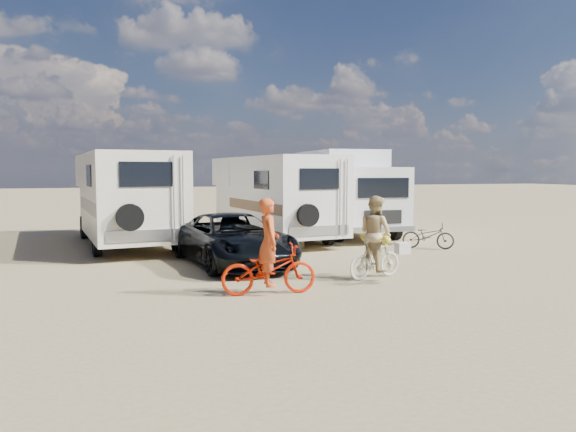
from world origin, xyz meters
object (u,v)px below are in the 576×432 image
object	(u,v)px
rv_main	(274,198)
rider_man	(269,251)
rv_left	(125,199)
bike_woman	(375,259)
dark_suv	(233,239)
cooler	(220,248)
rider_woman	(375,241)
box_truck	(348,193)
bike_man	(269,269)
crate	(295,242)
bike_parked	(428,236)

from	to	relation	value
rv_main	rider_man	size ratio (longest dim) A/B	4.04
rv_left	bike_woman	xyz separation A→B (m)	(5.14, -7.80, -1.05)
dark_suv	cooler	size ratio (longest dim) A/B	9.45
rider_woman	box_truck	bearing A→B (deg)	-35.63
rider_woman	bike_man	bearing A→B (deg)	90.20
bike_woman	rider_woman	bearing A→B (deg)	-0.00
bike_man	box_truck	bearing A→B (deg)	-27.89
bike_man	crate	bearing A→B (deg)	-18.44
bike_man	rider_woman	distance (m)	2.87
box_truck	bike_woman	size ratio (longest dim) A/B	4.38
rv_main	dark_suv	world-z (taller)	rv_main
bike_woman	cooler	distance (m)	5.23
rv_main	box_truck	distance (m)	3.16
rv_left	bike_woman	distance (m)	9.40
dark_suv	bike_parked	bearing A→B (deg)	0.29
box_truck	bike_woman	distance (m)	8.63
rv_main	dark_suv	size ratio (longest dim) A/B	1.46
rv_left	bike_parked	xyz separation A→B (m)	(8.95, -4.10, -1.08)
rv_main	rider_woman	world-z (taller)	rv_main
cooler	crate	xyz separation A→B (m)	(2.59, 0.79, -0.02)
bike_man	rider_man	distance (m)	0.37
rider_woman	bike_parked	bearing A→B (deg)	-60.82
bike_parked	cooler	world-z (taller)	bike_parked
box_truck	rv_main	bearing A→B (deg)	-166.50
dark_suv	rider_woman	world-z (taller)	rider_woman
box_truck	cooler	bearing A→B (deg)	-144.09
bike_woman	rider_man	xyz separation A→B (m)	(-2.75, -0.75, 0.42)
bike_man	crate	size ratio (longest dim) A/B	4.08
cooler	crate	size ratio (longest dim) A/B	1.09
cooler	rv_left	bearing A→B (deg)	142.71
box_truck	crate	bearing A→B (deg)	-134.43
rv_main	cooler	xyz separation A→B (m)	(-2.57, -3.00, -1.26)
rv_main	bike_parked	xyz separation A→B (m)	(3.91, -3.79, -1.05)
dark_suv	bike_woman	size ratio (longest dim) A/B	3.22
rv_main	bike_parked	size ratio (longest dim) A/B	4.44
bike_woman	crate	size ratio (longest dim) A/B	3.21
dark_suv	rider_man	xyz separation A→B (m)	(-0.10, -3.61, 0.20)
rider_woman	crate	bearing A→B (deg)	-14.19
cooler	crate	world-z (taller)	cooler
rider_woman	bike_parked	distance (m)	5.33
bike_man	cooler	xyz separation A→B (m)	(0.09, 5.24, -0.29)
rv_main	bike_parked	world-z (taller)	rv_main
bike_man	rider_man	bearing A→B (deg)	0.00
bike_man	rv_main	bearing A→B (deg)	-12.33
rv_left	bike_parked	world-z (taller)	rv_left
rv_left	cooler	xyz separation A→B (m)	(2.48, -3.30, -1.30)
dark_suv	cooler	xyz separation A→B (m)	(-0.02, 1.63, -0.46)
dark_suv	rider_man	size ratio (longest dim) A/B	2.76
crate	rv_main	bearing A→B (deg)	90.70
rider_man	crate	size ratio (longest dim) A/B	3.75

